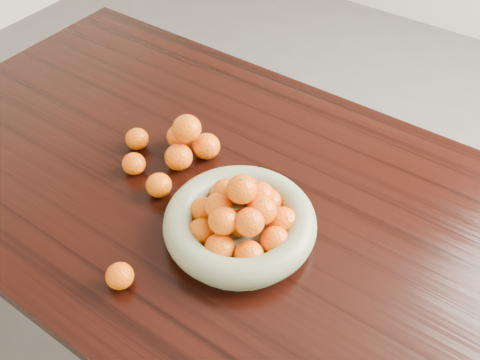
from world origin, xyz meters
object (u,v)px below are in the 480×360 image
Objects in this scene: fruit_bowl at (241,221)px; loose_orange_0 at (137,139)px; dining_table at (253,228)px; orange_pyramid at (188,142)px.

fruit_bowl is 5.55× the size of loose_orange_0.
loose_orange_0 reaches higher than dining_table.
dining_table is 0.38m from loose_orange_0.
fruit_bowl reaches higher than loose_orange_0.
orange_pyramid is (-0.23, 0.04, 0.14)m from dining_table.
loose_orange_0 is (-0.13, -0.05, -0.02)m from orange_pyramid.
orange_pyramid is at bearing 20.51° from loose_orange_0.
fruit_bowl is at bearing -12.54° from loose_orange_0.
orange_pyramid is (-0.26, 0.14, 0.00)m from fruit_bowl.
fruit_bowl is at bearing -72.73° from dining_table.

